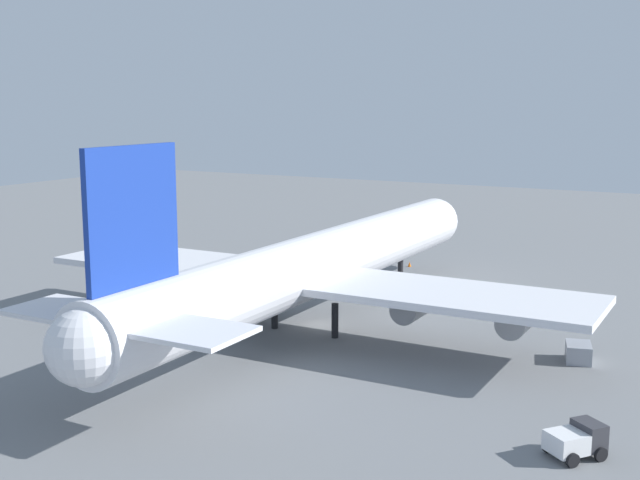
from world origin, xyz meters
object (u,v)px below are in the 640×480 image
(baggage_tug, at_px, (176,256))
(cargo_airplane, at_px, (318,264))
(maintenance_van, at_px, (577,440))
(safety_cone_nose, at_px, (409,264))
(cargo_container_fore, at_px, (578,352))

(baggage_tug, bearing_deg, cargo_airplane, -119.27)
(baggage_tug, relative_size, maintenance_van, 0.98)
(cargo_airplane, height_order, maintenance_van, cargo_airplane)
(maintenance_van, distance_m, safety_cone_nose, 62.61)
(maintenance_van, relative_size, cargo_container_fore, 1.20)
(cargo_airplane, distance_m, cargo_container_fore, 27.05)
(baggage_tug, distance_m, cargo_container_fore, 63.36)
(maintenance_van, xyz_separation_m, safety_cone_nose, (52.71, 33.78, -0.85))
(baggage_tug, xyz_separation_m, cargo_container_fore, (-18.14, -60.70, -0.22))
(cargo_airplane, xyz_separation_m, baggage_tug, (19.23, 34.30, -5.57))
(baggage_tug, xyz_separation_m, safety_cone_nose, (13.97, -30.88, -0.71))
(cargo_airplane, relative_size, safety_cone_nose, 105.19)
(baggage_tug, relative_size, safety_cone_nose, 6.07)
(cargo_airplane, xyz_separation_m, maintenance_van, (-19.51, -30.36, -5.42))
(cargo_container_fore, bearing_deg, cargo_airplane, 92.36)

